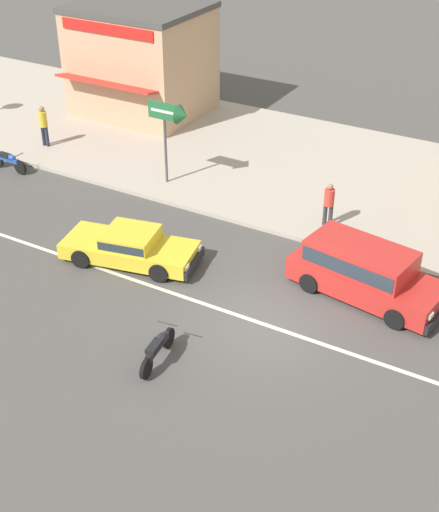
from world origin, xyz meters
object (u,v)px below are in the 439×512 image
Objects in this scene: motorcycle_2 at (9,161)px; arrow_signboard at (177,118)px; motorcycle_0 at (158,348)px; minivan_red_2 at (364,270)px; sedan_yellow_5 at (131,246)px; pedestrian_mid_kerb at (329,202)px; shopfront_corner_warung at (142,59)px; pedestrian_near_clock at (43,123)px.

motorcycle_2 is 7.31m from arrow_signboard.
motorcycle_0 is at bearing -60.69° from arrow_signboard.
minivan_red_2 is at bearing 57.36° from motorcycle_0.
sedan_yellow_5 is 6.70m from pedestrian_mid_kerb.
minivan_red_2 is 9.05m from arrow_signboard.
pedestrian_mid_kerb is at bearing 127.62° from minivan_red_2.
arrow_signboard is at bearing 159.40° from minivan_red_2.
sedan_yellow_5 is at bearing -164.92° from minivan_red_2.
motorcycle_0 is at bearing -46.33° from sedan_yellow_5.
motorcycle_2 is 12.73m from pedestrian_mid_kerb.
motorcycle_0 is 0.33× the size of shopfront_corner_warung.
shopfront_corner_warung reaches higher than sedan_yellow_5.
minivan_red_2 is 7.15m from sedan_yellow_5.
sedan_yellow_5 is at bearing -57.02° from shopfront_corner_warung.
pedestrian_near_clock is 1.11× the size of pedestrian_mid_kerb.
pedestrian_near_clock is at bearing 146.90° from sedan_yellow_5.
minivan_red_2 is 0.86× the size of shopfront_corner_warung.
arrow_signboard is at bearing -45.89° from shopfront_corner_warung.
motorcycle_0 is 1.02× the size of motorcycle_2.
motorcycle_0 is at bearing -122.64° from minivan_red_2.
motorcycle_0 is at bearing -37.54° from pedestrian_near_clock.
arrow_signboard reaches higher than minivan_red_2.
minivan_red_2 is at bearing -12.97° from pedestrian_near_clock.
pedestrian_mid_kerb reaches higher than sedan_yellow_5.
pedestrian_mid_kerb is (1.14, 8.46, 0.62)m from motorcycle_0.
pedestrian_near_clock is at bearing -102.68° from shopfront_corner_warung.
shopfront_corner_warung is at bearing 134.11° from arrow_signboard.
pedestrian_near_clock is 12.73m from pedestrian_mid_kerb.
pedestrian_near_clock is (-15.06, 3.47, 0.31)m from minivan_red_2.
arrow_signboard is 8.01m from shopfront_corner_warung.
shopfront_corner_warung reaches higher than motorcycle_0.
motorcycle_2 is at bearing 159.40° from sedan_yellow_5.
pedestrian_near_clock is 5.70m from shopfront_corner_warung.
pedestrian_near_clock is at bearing 142.46° from motorcycle_0.
minivan_red_2 is 14.96m from motorcycle_2.
motorcycle_0 is 14.63m from pedestrian_near_clock.
pedestrian_near_clock is at bearing 93.76° from motorcycle_2.
minivan_red_2 is 1.52× the size of arrow_signboard.
sedan_yellow_5 is 1.44× the size of arrow_signboard.
motorcycle_2 is (-11.43, 6.59, -0.00)m from motorcycle_0.
sedan_yellow_5 is 2.64× the size of pedestrian_near_clock.
motorcycle_2 is at bearing -163.58° from arrow_signboard.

